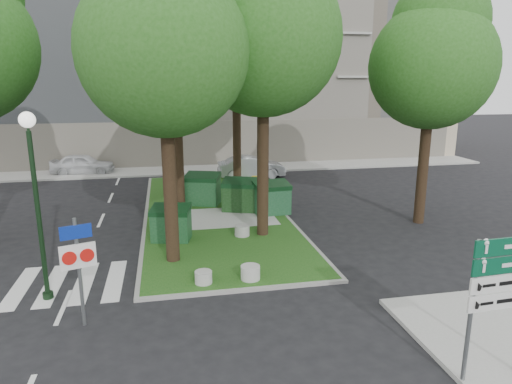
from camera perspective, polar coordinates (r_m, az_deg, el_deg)
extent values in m
plane|color=black|center=(13.57, -3.52, -12.37)|extent=(120.00, 120.00, 0.00)
cube|color=#194A15|center=(21.04, -5.19, -2.58)|extent=(6.00, 16.00, 0.12)
cube|color=gray|center=(21.04, -5.19, -2.60)|extent=(6.30, 16.30, 0.10)
cube|color=#999993|center=(13.20, 29.30, -14.77)|extent=(5.00, 4.00, 0.12)
cube|color=#999993|center=(31.18, -8.24, 2.75)|extent=(42.00, 3.00, 0.12)
cube|color=silver|center=(14.99, -18.95, -10.48)|extent=(5.00, 3.00, 0.01)
cube|color=tan|center=(38.16, -9.36, 16.71)|extent=(41.00, 12.00, 16.00)
cylinder|color=black|center=(14.86, -10.78, 2.31)|extent=(0.44, 0.44, 6.16)
sphere|color=#225516|center=(14.60, -11.47, 16.84)|extent=(5.20, 5.20, 5.20)
cylinder|color=black|center=(17.16, 0.87, 5.03)|extent=(0.44, 0.44, 6.72)
sphere|color=#225516|center=(17.02, 0.92, 18.74)|extent=(5.60, 5.60, 5.60)
cylinder|color=black|center=(21.30, -9.69, 5.43)|extent=(0.44, 0.44, 5.88)
sphere|color=#225516|center=(21.09, -10.10, 15.06)|extent=(4.80, 4.80, 4.80)
sphere|color=#225516|center=(21.40, -9.46, 19.58)|extent=(3.60, 3.60, 3.60)
cylinder|color=black|center=(24.50, -2.42, 8.01)|extent=(0.44, 0.44, 7.00)
sphere|color=#225516|center=(24.43, -2.53, 17.98)|extent=(5.80, 5.80, 5.80)
sphere|color=#225516|center=(24.90, -1.92, 22.54)|extent=(4.35, 4.35, 4.35)
cylinder|color=black|center=(20.33, 20.27, 4.36)|extent=(0.44, 0.44, 5.88)
sphere|color=#225516|center=(20.10, 21.15, 14.44)|extent=(5.00, 5.00, 5.00)
sphere|color=#225516|center=(20.54, 22.01, 19.05)|extent=(3.75, 3.75, 3.75)
cube|color=#103B1A|center=(17.44, -10.55, -4.17)|extent=(1.56, 1.24, 1.09)
cube|color=black|center=(17.26, -10.64, -2.18)|extent=(1.63, 1.31, 0.31)
cube|color=#123F1C|center=(22.21, -6.68, 0.09)|extent=(1.85, 1.54, 1.24)
cube|color=black|center=(22.05, -6.73, 1.92)|extent=(1.93, 1.63, 0.36)
cube|color=black|center=(21.00, -1.99, -0.68)|extent=(1.79, 1.48, 1.21)
cube|color=black|center=(20.83, -2.00, 1.19)|extent=(1.86, 1.56, 0.35)
cube|color=#144223|center=(20.52, 1.96, -1.03)|extent=(1.61, 1.16, 1.20)
cube|color=black|center=(20.36, 1.98, 0.86)|extent=(1.67, 1.24, 0.35)
cylinder|color=#A4A59F|center=(13.83, -6.59, -10.53)|extent=(0.51, 0.51, 0.37)
cylinder|color=#ACABA6|center=(13.99, -0.71, -10.02)|extent=(0.59, 0.59, 0.42)
cylinder|color=gray|center=(17.70, -1.75, -4.82)|extent=(0.58, 0.58, 0.41)
cylinder|color=gold|center=(25.19, -0.11, 1.20)|extent=(0.40, 0.40, 0.70)
cylinder|color=black|center=(13.63, -25.51, -3.00)|extent=(0.13, 0.13, 4.72)
cylinder|color=black|center=(14.40, -24.56, -11.66)|extent=(0.28, 0.28, 0.19)
sphere|color=white|center=(13.18, -26.70, 8.07)|extent=(0.42, 0.42, 0.42)
cylinder|color=slate|center=(12.11, -21.19, -9.42)|extent=(0.11, 0.11, 2.81)
cube|color=navy|center=(11.75, -21.64, -4.62)|extent=(0.71, 0.26, 0.34)
cube|color=white|center=(11.95, -21.38, -7.44)|extent=(0.82, 0.29, 0.62)
cylinder|color=red|center=(11.98, -22.33, -7.46)|extent=(0.33, 0.13, 0.34)
cylinder|color=red|center=(11.91, -20.41, -7.41)|extent=(0.33, 0.13, 0.34)
cylinder|color=slate|center=(10.05, 25.26, -13.44)|extent=(0.10, 0.10, 2.98)
cube|color=#09492E|center=(9.96, 28.87, -5.87)|extent=(1.49, 0.12, 0.34)
cube|color=#09492E|center=(10.08, 28.62, -7.90)|extent=(1.49, 0.12, 0.34)
cube|color=white|center=(10.22, 28.37, -9.88)|extent=(1.49, 0.12, 0.34)
cube|color=white|center=(10.36, 28.13, -11.81)|extent=(1.49, 0.12, 0.34)
imported|color=silver|center=(31.67, -20.85, 3.29)|extent=(4.09, 1.96, 1.35)
imported|color=#989CA0|center=(28.57, -0.58, 3.16)|extent=(4.17, 1.49, 1.37)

